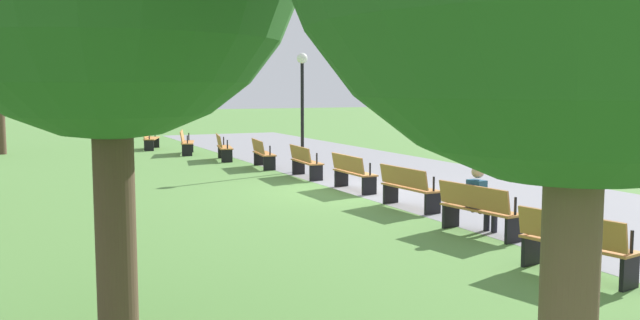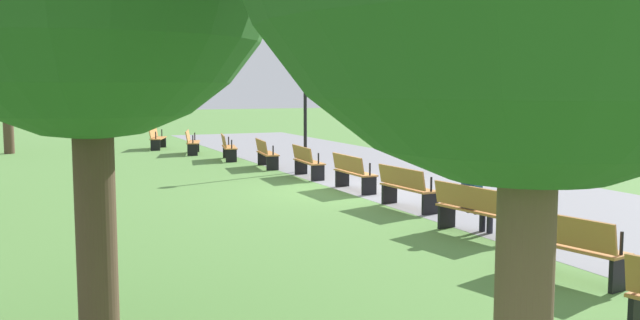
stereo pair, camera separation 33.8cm
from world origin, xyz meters
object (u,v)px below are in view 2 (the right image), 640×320
at_px(bench_6, 406,187).
at_px(tree_2, 4,41).
at_px(bench_5, 353,172).
at_px(lamp_post, 305,88).
at_px(person_seated, 476,198).
at_px(bench_3, 266,153).
at_px(bench_8, 565,245).
at_px(bench_0, 157,138).
at_px(bench_7, 473,209).
at_px(bench_2, 228,147).
at_px(bench_4, 307,161).
at_px(bench_1, 192,142).

relative_size(bench_6, tree_2, 0.29).
distance_m(bench_5, lamp_post, 4.59).
bearing_deg(person_seated, bench_3, 172.70).
bearing_deg(bench_5, tree_2, -150.12).
xyz_separation_m(bench_8, lamp_post, (-12.23, 1.26, 2.04)).
height_order(bench_5, tree_2, tree_2).
bearing_deg(bench_0, bench_3, 33.83).
xyz_separation_m(bench_7, bench_8, (2.69, -0.47, 0.00)).
relative_size(bench_2, person_seated, 1.39).
distance_m(bench_0, bench_2, 5.46).
bearing_deg(bench_4, bench_6, 3.99).
relative_size(bench_8, tree_2, 0.30).
xyz_separation_m(bench_4, tree_2, (-10.97, -7.78, 3.76)).
xyz_separation_m(bench_3, tree_2, (-8.25, -7.49, 3.76)).
xyz_separation_m(bench_0, bench_4, (10.67, 2.25, 0.00)).
bearing_deg(bench_1, tree_2, -98.56).
bearing_deg(person_seated, bench_7, -55.94).
bearing_deg(bench_7, bench_4, 170.04).
relative_size(bench_2, bench_3, 1.01).
bearing_deg(bench_3, bench_5, 11.94).
distance_m(bench_4, tree_2, 13.96).
bearing_deg(bench_8, tree_2, -174.14).
bearing_deg(person_seated, tree_2, -166.16).
distance_m(bench_1, bench_6, 13.60).
bearing_deg(lamp_post, bench_8, -5.90).
height_order(bench_1, person_seated, person_seated).
distance_m(bench_3, bench_5, 5.47).
height_order(bench_0, bench_8, same).
bearing_deg(bench_6, tree_2, -158.66).
bearing_deg(bench_7, bench_6, 166.07).
distance_m(bench_5, bench_6, 2.73).
relative_size(bench_3, bench_8, 0.99).
relative_size(bench_3, person_seated, 1.38).
relative_size(bench_3, tree_2, 0.30).
bearing_deg(tree_2, bench_5, 29.88).
xyz_separation_m(bench_2, bench_7, (13.60, 0.47, 0.00)).
relative_size(bench_4, person_seated, 1.36).
bearing_deg(person_seated, bench_2, 174.57).
height_order(bench_3, lamp_post, lamp_post).
height_order(bench_1, lamp_post, lamp_post).
bearing_deg(bench_4, bench_5, 5.97).
bearing_deg(bench_5, bench_0, -170.07).
xyz_separation_m(bench_5, tree_2, (-13.70, -7.87, 3.76)).
relative_size(bench_4, bench_5, 1.02).
bearing_deg(bench_4, bench_0, -164.10).
relative_size(bench_0, lamp_post, 0.47).
bearing_deg(bench_2, bench_3, 21.89).
bearing_deg(bench_1, person_seated, 20.39).
bearing_deg(bench_0, bench_7, 25.89).
distance_m(bench_4, lamp_post, 2.50).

